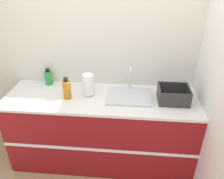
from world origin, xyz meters
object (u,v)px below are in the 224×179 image
at_px(bottle_amber, 67,89).
at_px(sink, 129,95).
at_px(bottle_green, 49,77).
at_px(dish_rack, 173,96).
at_px(paper_towel_roll, 88,85).

bearing_deg(bottle_amber, sink, 7.24).
height_order(sink, bottle_green, sink).
distance_m(sink, bottle_amber, 0.69).
bearing_deg(sink, dish_rack, -6.18).
xyz_separation_m(paper_towel_roll, dish_rack, (0.92, -0.05, -0.06)).
xyz_separation_m(dish_rack, bottle_green, (-1.46, 0.27, 0.03)).
distance_m(paper_towel_roll, bottle_green, 0.58).
xyz_separation_m(paper_towel_roll, bottle_green, (-0.53, 0.21, -0.04)).
height_order(paper_towel_roll, dish_rack, paper_towel_roll).
distance_m(sink, dish_rack, 0.47).
bearing_deg(bottle_amber, paper_towel_roll, 21.45).
relative_size(sink, dish_rack, 1.54).
xyz_separation_m(sink, bottle_amber, (-0.68, -0.09, 0.09)).
bearing_deg(bottle_amber, dish_rack, 1.78).
xyz_separation_m(bottle_green, bottle_amber, (0.31, -0.30, 0.02)).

